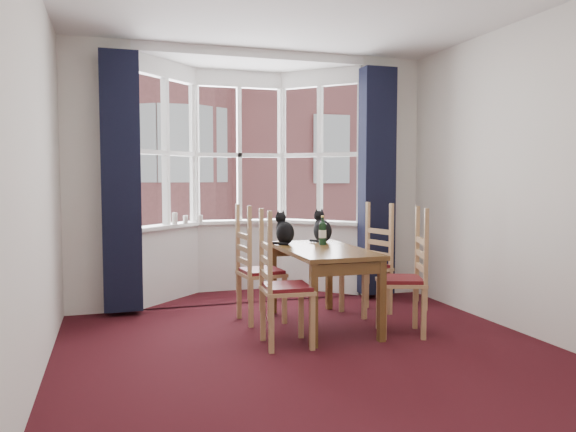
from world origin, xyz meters
name	(u,v)px	position (x,y,z in m)	size (l,w,h in m)	color
floor	(327,366)	(0.00, 0.00, 0.00)	(4.50, 4.50, 0.00)	black
wall_left	(29,178)	(-2.00, 0.00, 1.40)	(4.50, 4.50, 0.00)	silver
wall_right	(551,178)	(2.00, 0.00, 1.40)	(4.50, 4.50, 0.00)	silver
wall_near	(566,179)	(0.00, -2.25, 1.40)	(4.00, 4.00, 0.00)	silver
wall_back_pier_left	(97,178)	(-1.65, 2.25, 1.40)	(0.70, 0.12, 2.80)	silver
wall_back_pier_right	(387,177)	(1.65, 2.25, 1.40)	(0.70, 0.12, 2.80)	silver
bay_window	(244,177)	(0.00, 2.75, 1.40)	(2.76, 0.94, 2.80)	white
curtain_left	(121,183)	(-1.42, 2.07, 1.35)	(0.38, 0.22, 2.60)	black
curtain_right	(377,182)	(1.42, 2.07, 1.35)	(0.38, 0.22, 2.60)	black
dining_table	(322,258)	(0.36, 1.06, 0.64)	(0.73, 1.34, 0.74)	brown
chair_left_near	(276,290)	(-0.23, 0.58, 0.47)	(0.43, 0.45, 0.92)	#AC8353
chair_left_far	(252,274)	(-0.23, 1.40, 0.47)	(0.44, 0.45, 0.92)	#AC8353
chair_right_near	(411,282)	(1.02, 0.57, 0.47)	(0.51, 0.53, 0.92)	#AC8353
chair_right_far	(372,267)	(1.06, 1.42, 0.47)	(0.50, 0.51, 0.92)	#AC8353
cat_left	(285,231)	(0.12, 1.47, 0.87)	(0.23, 0.28, 0.34)	black
cat_right	(322,229)	(0.54, 1.54, 0.87)	(0.20, 0.27, 0.35)	black
wine_bottle	(323,232)	(0.45, 1.30, 0.87)	(0.07, 0.07, 0.29)	black
candle_tall	(175,219)	(-0.84, 2.60, 0.94)	(0.06, 0.06, 0.13)	white
candle_short	(186,220)	(-0.71, 2.63, 0.92)	(0.06, 0.06, 0.09)	white
candle_extra	(200,219)	(-0.54, 2.65, 0.92)	(0.05, 0.05, 0.10)	white
street	(140,295)	(0.00, 32.25, -6.00)	(80.00, 80.00, 0.00)	#333335
tenement_building	(163,171)	(0.00, 14.01, 1.60)	(18.40, 7.80, 15.20)	#AC5B58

